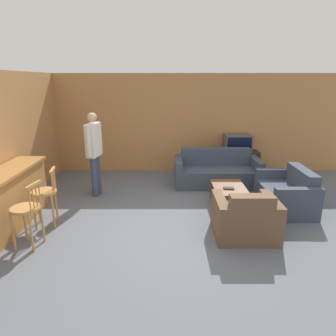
# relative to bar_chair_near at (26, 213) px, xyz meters

# --- Properties ---
(ground_plane) EXTENTS (24.00, 24.00, 0.00)m
(ground_plane) POSITION_rel_bar_chair_near_xyz_m (2.25, 0.48, -0.55)
(ground_plane) COLOR #565B66
(wall_back) EXTENTS (9.40, 0.08, 2.60)m
(wall_back) POSITION_rel_bar_chair_near_xyz_m (2.25, 3.99, 0.75)
(wall_back) COLOR #B27A47
(wall_back) RESTS_ON ground_plane
(wall_left) EXTENTS (0.08, 8.50, 2.60)m
(wall_left) POSITION_rel_bar_chair_near_xyz_m (-0.93, 1.74, 0.75)
(wall_left) COLOR #B27A47
(wall_left) RESTS_ON ground_plane
(bar_chair_near) EXTENTS (0.48, 0.48, 1.01)m
(bar_chair_near) POSITION_rel_bar_chair_near_xyz_m (0.00, 0.00, 0.00)
(bar_chair_near) COLOR #B77F42
(bar_chair_near) RESTS_ON ground_plane
(bar_chair_mid) EXTENTS (0.49, 0.49, 1.01)m
(bar_chair_mid) POSITION_rel_bar_chair_near_xyz_m (-0.00, 0.68, 0.00)
(bar_chair_mid) COLOR #B77F42
(bar_chair_mid) RESTS_ON ground_plane
(couch_far) EXTENTS (2.00, 0.90, 0.83)m
(couch_far) POSITION_rel_bar_chair_near_xyz_m (3.25, 2.82, -0.26)
(couch_far) COLOR #384251
(couch_far) RESTS_ON ground_plane
(armchair_near) EXTENTS (0.98, 0.86, 0.81)m
(armchair_near) POSITION_rel_bar_chair_near_xyz_m (3.32, 0.30, -0.25)
(armchair_near) COLOR brown
(armchair_near) RESTS_ON ground_plane
(loveseat_right) EXTENTS (0.83, 1.35, 0.80)m
(loveseat_right) POSITION_rel_bar_chair_near_xyz_m (4.41, 1.42, -0.26)
(loveseat_right) COLOR #384251
(loveseat_right) RESTS_ON ground_plane
(coffee_table) EXTENTS (0.62, 0.95, 0.42)m
(coffee_table) POSITION_rel_bar_chair_near_xyz_m (3.29, 1.48, -0.20)
(coffee_table) COLOR brown
(coffee_table) RESTS_ON ground_plane
(tv_unit) EXTENTS (1.15, 0.45, 0.62)m
(tv_unit) POSITION_rel_bar_chair_near_xyz_m (3.91, 3.67, -0.24)
(tv_unit) COLOR #2D2319
(tv_unit) RESTS_ON ground_plane
(tv) EXTENTS (0.69, 0.51, 0.45)m
(tv) POSITION_rel_bar_chair_near_xyz_m (3.91, 3.67, 0.29)
(tv) COLOR #4C4C4C
(tv) RESTS_ON tv_unit
(book_on_table) EXTENTS (0.21, 0.13, 0.03)m
(book_on_table) POSITION_rel_bar_chair_near_xyz_m (3.25, 1.35, -0.12)
(book_on_table) COLOR black
(book_on_table) RESTS_ON coffee_table
(person_by_window) EXTENTS (0.26, 0.59, 1.79)m
(person_by_window) POSITION_rel_bar_chair_near_xyz_m (0.52, 2.12, 0.46)
(person_by_window) COLOR #384260
(person_by_window) RESTS_ON ground_plane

